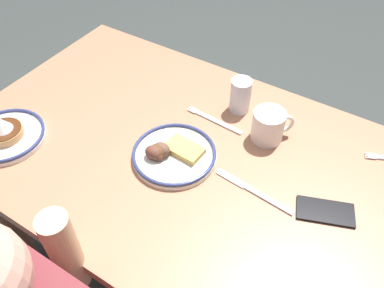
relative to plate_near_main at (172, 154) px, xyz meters
The scene contains 9 objects.
ground_plane 0.75m from the plate_near_main, 130.86° to the right, with size 6.00×6.00×0.00m, color #353B38.
dining_table 0.14m from the plate_near_main, 130.86° to the right, with size 1.38×0.84×0.73m.
plate_near_main is the anchor object (origin of this frame).
plate_center_pancakes 0.50m from the plate_near_main, 23.56° to the left, with size 0.23×0.23×0.08m.
coffee_mug 0.29m from the plate_near_main, 131.91° to the right, with size 0.11×0.11×0.10m.
drinking_glass 0.30m from the plate_near_main, 102.62° to the right, with size 0.07×0.07×0.11m.
cell_phone 0.44m from the plate_near_main, behind, with size 0.14×0.07×0.01m, color black.
fork_near 0.20m from the plate_near_main, 96.70° to the right, with size 0.20×0.03×0.01m.
butter_knife 0.25m from the plate_near_main, behind, with size 0.23×0.04×0.01m.
Camera 1 is at (-0.42, 0.65, 1.59)m, focal length 37.43 mm.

